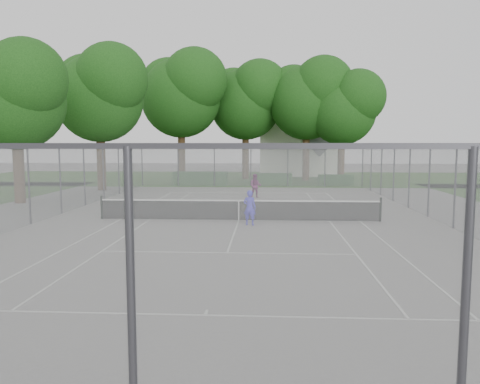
# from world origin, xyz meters

# --- Properties ---
(ground) EXTENTS (120.00, 120.00, 0.00)m
(ground) POSITION_xyz_m (0.00, 0.00, 0.00)
(ground) COLOR slate
(ground) RESTS_ON ground
(grass_far) EXTENTS (60.00, 20.00, 0.00)m
(grass_far) POSITION_xyz_m (0.00, 26.00, 0.00)
(grass_far) COLOR #234814
(grass_far) RESTS_ON ground
(court_markings) EXTENTS (11.03, 23.83, 0.01)m
(court_markings) POSITION_xyz_m (0.00, 0.00, 0.01)
(court_markings) COLOR beige
(court_markings) RESTS_ON ground
(tennis_net) EXTENTS (12.87, 0.10, 1.10)m
(tennis_net) POSITION_xyz_m (0.00, 0.00, 0.51)
(tennis_net) COLOR black
(tennis_net) RESTS_ON ground
(perimeter_fence) EXTENTS (18.08, 34.08, 3.52)m
(perimeter_fence) POSITION_xyz_m (0.00, 0.00, 1.81)
(perimeter_fence) COLOR #38383D
(perimeter_fence) RESTS_ON ground
(tree_far_left) EXTENTS (8.31, 7.59, 11.95)m
(tree_far_left) POSITION_xyz_m (-6.46, 21.72, 8.21)
(tree_far_left) COLOR #392414
(tree_far_left) RESTS_ON ground
(tree_far_midleft) EXTENTS (7.95, 7.26, 11.43)m
(tree_far_midleft) POSITION_xyz_m (-0.69, 24.88, 7.86)
(tree_far_midleft) COLOR #392414
(tree_far_midleft) RESTS_ON ground
(tree_far_midright) EXTENTS (7.92, 7.23, 11.38)m
(tree_far_midright) POSITION_xyz_m (5.07, 23.08, 7.82)
(tree_far_midright) COLOR #392414
(tree_far_midright) RESTS_ON ground
(tree_far_right) EXTENTS (6.94, 6.34, 9.98)m
(tree_far_right) POSITION_xyz_m (8.13, 21.77, 6.85)
(tree_far_right) COLOR #392414
(tree_far_right) RESTS_ON ground
(tree_side_back) EXTENTS (7.44, 6.79, 10.70)m
(tree_side_back) POSITION_xyz_m (-11.04, 13.31, 7.35)
(tree_side_back) COLOR #392414
(tree_side_back) RESTS_ON ground
(tree_side_front) EXTENTS (6.50, 5.93, 9.34)m
(tree_side_front) POSITION_xyz_m (-13.16, 5.41, 6.42)
(tree_side_front) COLOR #392414
(tree_side_front) RESTS_ON ground
(hedge_left) EXTENTS (4.48, 1.34, 1.12)m
(hedge_left) POSITION_xyz_m (-4.26, 17.76, 0.56)
(hedge_left) COLOR #194716
(hedge_left) RESTS_ON ground
(hedge_mid) EXTENTS (3.13, 0.89, 0.98)m
(hedge_mid) POSITION_xyz_m (1.84, 18.21, 0.49)
(hedge_mid) COLOR #194716
(hedge_mid) RESTS_ON ground
(hedge_right) EXTENTS (2.86, 1.05, 0.86)m
(hedge_right) POSITION_xyz_m (7.12, 18.66, 0.43)
(hedge_right) COLOR #194716
(hedge_right) RESTS_ON ground
(house) EXTENTS (8.21, 6.36, 10.22)m
(house) POSITION_xyz_m (4.70, 30.81, 4.11)
(house) COLOR white
(house) RESTS_ON ground
(girl_player) EXTENTS (0.61, 0.47, 1.52)m
(girl_player) POSITION_xyz_m (0.54, -1.20, 0.76)
(girl_player) COLOR #3C35C9
(girl_player) RESTS_ON ground
(woman_player) EXTENTS (0.82, 0.67, 1.54)m
(woman_player) POSITION_xyz_m (0.56, 8.93, 0.77)
(woman_player) COLOR #6E245B
(woman_player) RESTS_ON ground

